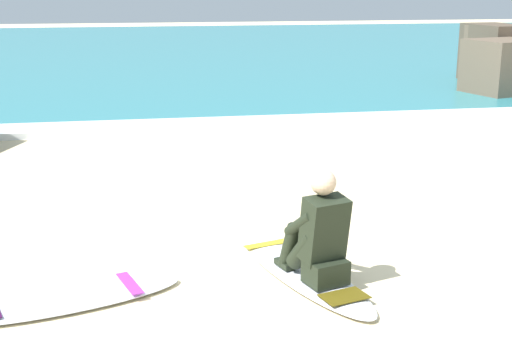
{
  "coord_description": "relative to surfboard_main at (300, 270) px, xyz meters",
  "views": [
    {
      "loc": [
        -1.06,
        -5.28,
        2.47
      ],
      "look_at": [
        0.18,
        1.57,
        0.55
      ],
      "focal_mm": 50.36,
      "sensor_mm": 36.0,
      "label": 1
    }
  ],
  "objects": [
    {
      "name": "sea",
      "position": [
        -0.35,
        20.25,
        0.01
      ],
      "size": [
        80.0,
        28.0,
        0.1
      ],
      "primitive_type": "cube",
      "color": "teal",
      "rests_on": "ground"
    },
    {
      "name": "surfboard_main",
      "position": [
        0.0,
        0.0,
        0.0
      ],
      "size": [
        1.1,
        2.24,
        0.08
      ],
      "color": "silver",
      "rests_on": "ground"
    },
    {
      "name": "ground_plane",
      "position": [
        -0.35,
        -0.37,
        -0.04
      ],
      "size": [
        80.0,
        80.0,
        0.0
      ],
      "primitive_type": "plane",
      "color": "beige"
    },
    {
      "name": "surfer_seated",
      "position": [
        0.08,
        -0.28,
        0.4
      ],
      "size": [
        0.53,
        0.77,
        0.95
      ],
      "color": "black",
      "rests_on": "surfboard_main"
    },
    {
      "name": "rock_outcrop_distant",
      "position": [
        7.26,
        9.72,
        0.59
      ],
      "size": [
        2.87,
        3.53,
        1.47
      ],
      "color": "brown",
      "rests_on": "ground"
    },
    {
      "name": "surfboard_spare_near",
      "position": [
        -1.98,
        -0.26,
        0.0
      ],
      "size": [
        1.97,
        1.04,
        0.08
      ],
      "color": "silver",
      "rests_on": "ground"
    },
    {
      "name": "breaking_foam",
      "position": [
        -0.35,
        6.55,
        0.02
      ],
      "size": [
        80.0,
        0.9,
        0.11
      ],
      "primitive_type": "cube",
      "color": "white",
      "rests_on": "ground"
    }
  ]
}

